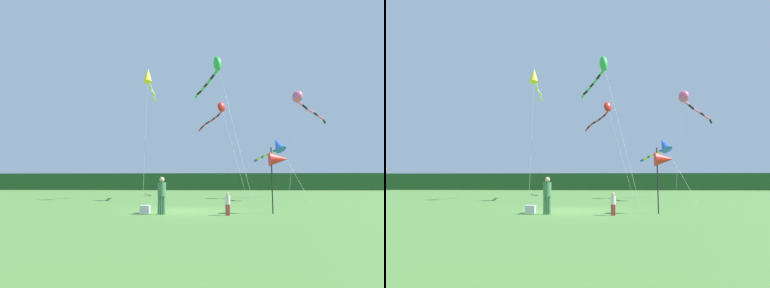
# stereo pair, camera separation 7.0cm
# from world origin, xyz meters

# --- Properties ---
(ground_plane) EXTENTS (120.00, 120.00, 0.00)m
(ground_plane) POSITION_xyz_m (0.00, 0.00, 0.00)
(ground_plane) COLOR #477533
(distant_treeline) EXTENTS (108.00, 2.40, 3.23)m
(distant_treeline) POSITION_xyz_m (0.00, 45.00, 1.61)
(distant_treeline) COLOR #234C23
(distant_treeline) RESTS_ON ground
(person_adult) EXTENTS (0.39, 0.39, 1.78)m
(person_adult) POSITION_xyz_m (-1.06, -1.86, 0.99)
(person_adult) COLOR #3F724C
(person_adult) RESTS_ON ground
(person_child) EXTENTS (0.23, 0.23, 1.05)m
(person_child) POSITION_xyz_m (2.08, -2.24, 0.59)
(person_child) COLOR #B23338
(person_child) RESTS_ON ground
(cooler_box) EXTENTS (0.46, 0.43, 0.39)m
(cooler_box) POSITION_xyz_m (-1.97, -1.32, 0.19)
(cooler_box) COLOR silver
(cooler_box) RESTS_ON ground
(banner_flag_pole) EXTENTS (0.90, 0.70, 3.26)m
(banner_flag_pole) POSITION_xyz_m (4.67, -1.29, 2.64)
(banner_flag_pole) COLOR black
(banner_flag_pole) RESTS_ON ground
(kite_green) EXTENTS (4.29, 9.29, 12.30)m
(kite_green) POSITION_xyz_m (1.81, 9.17, 11.22)
(kite_green) COLOR #B2B2B2
(kite_green) RESTS_ON ground
(kite_rainbow) EXTENTS (5.76, 6.32, 10.19)m
(kite_rainbow) POSITION_xyz_m (10.08, 12.87, 9.32)
(kite_rainbow) COLOR #B2B2B2
(kite_rainbow) RESTS_ON ground
(kite_blue) EXTENTS (3.34, 5.72, 5.38)m
(kite_blue) POSITION_xyz_m (6.94, 9.63, 4.55)
(kite_blue) COLOR #B2B2B2
(kite_blue) RESTS_ON ground
(kite_red) EXTENTS (4.98, 9.91, 10.69)m
(kite_red) POSITION_xyz_m (2.40, 18.90, 9.71)
(kite_red) COLOR #B2B2B2
(kite_red) RESTS_ON ground
(kite_yellow) EXTENTS (0.83, 5.34, 11.66)m
(kite_yellow) POSITION_xyz_m (-4.10, 9.99, 10.78)
(kite_yellow) COLOR #B2B2B2
(kite_yellow) RESTS_ON ground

